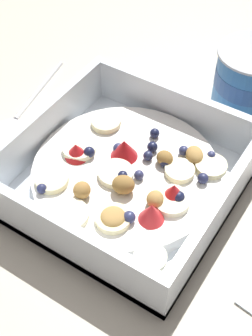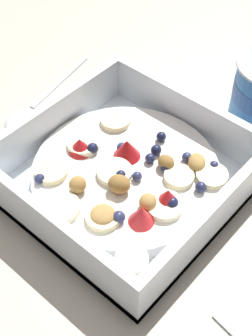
# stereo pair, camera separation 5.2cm
# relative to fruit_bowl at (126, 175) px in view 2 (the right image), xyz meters

# --- Properties ---
(ground_plane) EXTENTS (2.40, 2.40, 0.00)m
(ground_plane) POSITION_rel_fruit_bowl_xyz_m (-0.01, -0.01, -0.02)
(ground_plane) COLOR beige
(fruit_bowl) EXTENTS (0.23, 0.23, 0.06)m
(fruit_bowl) POSITION_rel_fruit_bowl_xyz_m (0.00, 0.00, 0.00)
(fruit_bowl) COLOR white
(fruit_bowl) RESTS_ON ground
(spoon) EXTENTS (0.05, 0.17, 0.01)m
(spoon) POSITION_rel_fruit_bowl_xyz_m (-0.18, 0.02, -0.02)
(spoon) COLOR silver
(spoon) RESTS_ON ground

